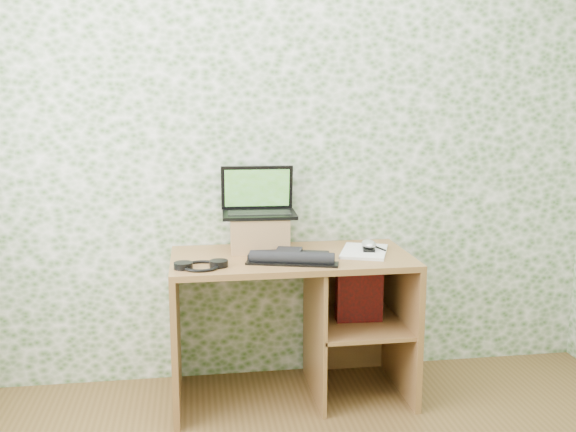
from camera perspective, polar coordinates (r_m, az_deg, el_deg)
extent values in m
plane|color=white|center=(3.44, -0.47, 6.65)|extent=(3.50, 0.00, 3.50)
cube|color=brown|center=(3.23, 0.32, -3.80)|extent=(1.20, 0.60, 0.03)
cube|color=brown|center=(3.31, -9.93, -10.43)|extent=(0.03, 0.60, 0.72)
cube|color=brown|center=(3.47, 10.03, -9.39)|extent=(0.03, 0.60, 0.72)
cube|color=brown|center=(3.36, 2.36, -9.93)|extent=(0.02, 0.56, 0.72)
cube|color=brown|center=(3.40, 6.27, -9.36)|extent=(0.46, 0.56, 0.02)
cube|color=brown|center=(3.67, 5.23, -8.14)|extent=(0.48, 0.02, 0.72)
cube|color=#A27148|center=(3.32, -2.56, -1.53)|extent=(0.31, 0.26, 0.18)
cube|color=black|center=(3.30, -2.58, 0.13)|extent=(0.39, 0.27, 0.02)
cube|color=black|center=(3.29, -2.56, 0.29)|extent=(0.33, 0.16, 0.00)
cube|color=black|center=(3.39, -2.78, 2.54)|extent=(0.38, 0.08, 0.24)
cube|color=#2B5017|center=(3.38, -2.76, 2.49)|extent=(0.34, 0.06, 0.20)
cube|color=black|center=(3.16, 0.08, -3.56)|extent=(0.41, 0.24, 0.03)
cube|color=black|center=(3.15, 0.08, -3.41)|extent=(0.15, 0.15, 0.05)
cylinder|color=black|center=(3.06, 0.36, -3.74)|extent=(0.41, 0.17, 0.06)
cube|color=black|center=(3.06, 0.37, -4.23)|extent=(0.45, 0.21, 0.01)
torus|color=black|center=(3.03, -7.73, -4.44)|extent=(0.19, 0.19, 0.02)
cylinder|color=black|center=(3.02, -9.29, -4.37)|extent=(0.09, 0.09, 0.03)
cylinder|color=black|center=(3.03, -6.17, -4.23)|extent=(0.09, 0.09, 0.03)
cube|color=silver|center=(3.30, 6.79, -3.14)|extent=(0.32, 0.37, 0.01)
ellipsoid|color=silver|center=(3.30, 7.19, -2.69)|extent=(0.10, 0.13, 0.04)
cylinder|color=black|center=(3.35, 7.94, -2.77)|extent=(0.05, 0.15, 0.01)
cube|color=maroon|center=(3.35, 6.34, -6.91)|extent=(0.24, 0.09, 0.29)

